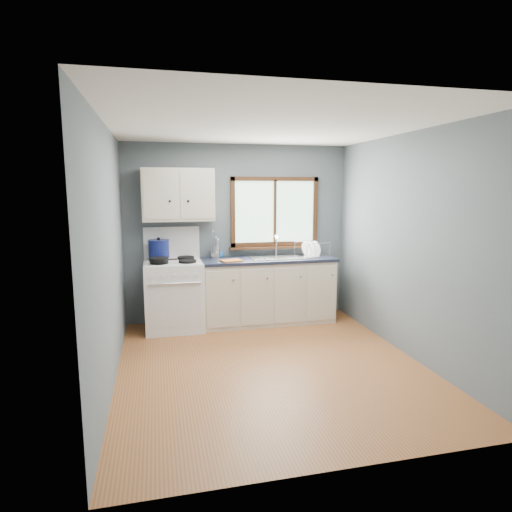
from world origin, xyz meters
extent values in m
cube|color=#A26032|center=(0.00, 0.00, -0.01)|extent=(3.20, 3.60, 0.02)
cube|color=white|center=(0.00, 0.00, 2.51)|extent=(3.20, 3.60, 0.02)
cube|color=slate|center=(0.00, 1.81, 1.25)|extent=(3.20, 0.02, 2.50)
cube|color=slate|center=(0.00, -1.81, 1.25)|extent=(3.20, 0.02, 2.50)
cube|color=slate|center=(-1.61, 0.00, 1.25)|extent=(0.02, 3.60, 2.50)
cube|color=slate|center=(1.61, 0.00, 1.25)|extent=(0.02, 3.60, 2.50)
cube|color=white|center=(-0.95, 1.47, 0.46)|extent=(0.76, 0.65, 0.92)
cube|color=white|center=(-0.95, 1.77, 1.14)|extent=(0.76, 0.05, 0.44)
cube|color=silver|center=(-0.95, 1.47, 0.93)|extent=(0.72, 0.59, 0.01)
cylinder|color=black|center=(-1.13, 1.32, 0.95)|extent=(0.23, 0.23, 0.03)
cylinder|color=black|center=(-0.77, 1.32, 0.95)|extent=(0.23, 0.23, 0.03)
cylinder|color=black|center=(-1.13, 1.61, 0.95)|extent=(0.23, 0.23, 0.03)
cylinder|color=black|center=(-0.77, 1.61, 0.95)|extent=(0.23, 0.23, 0.03)
cylinder|color=silver|center=(-0.95, 1.12, 0.70)|extent=(0.66, 0.02, 0.02)
cube|color=silver|center=(-0.95, 1.14, 0.40)|extent=(0.66, 0.01, 0.55)
cube|color=beige|center=(0.36, 1.49, 0.44)|extent=(1.85, 0.60, 0.88)
cube|color=black|center=(0.36, 1.51, 0.04)|extent=(1.85, 0.54, 0.08)
cube|color=black|center=(0.36, 1.49, 0.90)|extent=(1.89, 0.64, 0.04)
cube|color=silver|center=(0.54, 1.49, 0.92)|extent=(0.84, 0.46, 0.01)
cube|color=silver|center=(0.34, 1.49, 0.85)|extent=(0.36, 0.40, 0.14)
cube|color=silver|center=(0.74, 1.49, 0.85)|extent=(0.36, 0.40, 0.14)
cylinder|color=silver|center=(0.54, 1.69, 1.06)|extent=(0.02, 0.02, 0.28)
cylinder|color=silver|center=(0.54, 1.62, 1.19)|extent=(0.02, 0.16, 0.02)
sphere|color=silver|center=(0.54, 1.69, 1.20)|extent=(0.04, 0.04, 0.04)
cube|color=#9EC6A8|center=(0.54, 1.79, 1.55)|extent=(1.22, 0.01, 0.92)
cube|color=#442713|center=(0.54, 1.77, 2.02)|extent=(1.30, 0.05, 0.06)
cube|color=#442713|center=(0.54, 1.77, 1.08)|extent=(1.30, 0.05, 0.06)
cube|color=#442713|center=(-0.08, 1.77, 1.55)|extent=(0.06, 0.05, 1.00)
cube|color=#442713|center=(1.16, 1.77, 1.55)|extent=(0.06, 0.05, 1.00)
cube|color=#442713|center=(0.54, 1.77, 1.55)|extent=(0.03, 0.05, 0.92)
cube|color=#442713|center=(0.54, 1.74, 1.03)|extent=(1.36, 0.10, 0.03)
cube|color=beige|center=(-0.85, 1.63, 1.80)|extent=(0.95, 0.32, 0.70)
cube|color=beige|center=(-1.09, 1.46, 1.80)|extent=(0.44, 0.01, 0.62)
cube|color=beige|center=(-0.61, 1.46, 1.80)|extent=(0.44, 0.01, 0.62)
sphere|color=black|center=(-0.97, 1.45, 1.72)|extent=(0.03, 0.03, 0.03)
sphere|color=black|center=(-0.73, 1.45, 1.72)|extent=(0.03, 0.03, 0.03)
cylinder|color=black|center=(-1.13, 1.30, 0.98)|extent=(0.26, 0.26, 0.05)
cube|color=black|center=(-0.96, 1.29, 0.98)|extent=(0.14, 0.03, 0.01)
cylinder|color=#101955|center=(-1.13, 1.60, 1.08)|extent=(0.28, 0.28, 0.23)
cylinder|color=#101955|center=(-1.13, 1.60, 1.20)|extent=(0.29, 0.29, 0.02)
sphere|color=black|center=(-1.13, 1.60, 1.22)|extent=(0.04, 0.04, 0.04)
cylinder|color=silver|center=(-0.36, 1.68, 1.00)|extent=(0.17, 0.17, 0.16)
cylinder|color=silver|center=(-0.34, 1.70, 1.17)|extent=(0.01, 0.01, 0.24)
cylinder|color=silver|center=(-0.38, 1.69, 1.19)|extent=(0.01, 0.01, 0.28)
cylinder|color=silver|center=(-0.35, 1.66, 1.16)|extent=(0.01, 0.01, 0.22)
cylinder|color=silver|center=(-0.34, 1.66, 1.06)|extent=(0.07, 0.07, 0.28)
imported|color=blue|center=(-0.28, 1.68, 1.03)|extent=(0.10, 0.10, 0.23)
cube|color=#C3682B|center=(-0.19, 1.33, 0.93)|extent=(0.30, 0.25, 0.02)
cube|color=silver|center=(1.02, 1.50, 0.93)|extent=(0.50, 0.43, 0.02)
cylinder|color=silver|center=(0.87, 1.30, 1.02)|extent=(0.01, 0.01, 0.20)
cylinder|color=silver|center=(1.26, 1.41, 1.02)|extent=(0.01, 0.01, 0.20)
cylinder|color=silver|center=(0.78, 1.59, 1.02)|extent=(0.01, 0.01, 0.20)
cylinder|color=silver|center=(1.17, 1.70, 1.02)|extent=(0.01, 0.01, 0.20)
cylinder|color=silver|center=(1.06, 1.35, 1.12)|extent=(0.39, 0.12, 0.01)
cylinder|color=silver|center=(0.98, 1.64, 1.12)|extent=(0.39, 0.12, 0.01)
cylinder|color=white|center=(0.92, 1.47, 1.03)|extent=(0.12, 0.23, 0.22)
cylinder|color=white|center=(1.00, 1.49, 1.03)|extent=(0.12, 0.23, 0.22)
cylinder|color=white|center=(1.08, 1.51, 1.03)|extent=(0.12, 0.23, 0.22)
camera|label=1|loc=(-1.15, -4.23, 1.88)|focal=30.00mm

